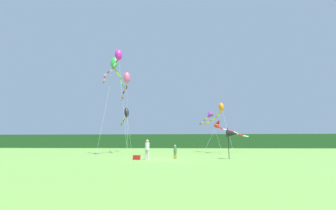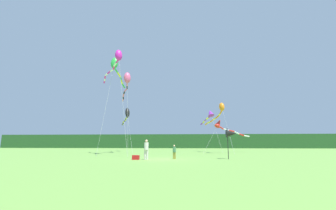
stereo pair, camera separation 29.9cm
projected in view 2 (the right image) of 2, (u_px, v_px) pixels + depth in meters
name	position (u px, v px, depth m)	size (l,w,h in m)	color
ground_plane	(163.00, 159.00, 18.49)	(120.00, 120.00, 0.00)	#6B9E42
distant_treeline	(178.00, 141.00, 63.00)	(108.00, 3.33, 3.97)	#234C23
person_adult	(146.00, 148.00, 18.11)	(0.36, 0.36, 1.65)	silver
person_child	(174.00, 151.00, 18.63)	(0.27, 0.27, 1.22)	olive
cooler_box	(136.00, 157.00, 17.91)	(0.58, 0.36, 0.37)	red
banner_flag_pole	(231.00, 134.00, 18.82)	(0.90, 0.70, 2.68)	black
kite_red	(223.00, 125.00, 31.13)	(7.89, 6.17, 4.96)	#B2B2B2
kite_green	(116.00, 66.00, 28.39)	(1.02, 9.23, 12.54)	#B2B2B2
kite_orange	(220.00, 110.00, 31.07)	(2.59, 9.65, 7.17)	#B2B2B2
kite_purple	(210.00, 114.00, 34.37)	(2.53, 7.19, 6.81)	#B2B2B2
kite_rainbow	(127.00, 81.00, 30.41)	(3.39, 8.06, 11.20)	#B2B2B2
kite_magenta	(117.00, 59.00, 26.70)	(6.08, 8.24, 12.77)	#B2B2B2
kite_black	(127.00, 114.00, 36.68)	(4.14, 8.05, 7.45)	#B2B2B2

